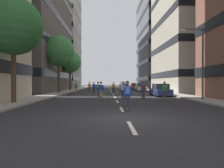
{
  "coord_description": "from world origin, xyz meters",
  "views": [
    {
      "loc": [
        -0.93,
        -9.43,
        1.69
      ],
      "look_at": [
        0.0,
        25.35,
        1.39
      ],
      "focal_mm": 31.94,
      "sensor_mm": 36.0,
      "label": 1
    }
  ],
  "objects_px": {
    "skater_10": "(121,86)",
    "parked_car_mid": "(135,86)",
    "parked_car_near": "(160,90)",
    "parked_car_far": "(141,87)",
    "street_tree_near": "(70,62)",
    "skater_6": "(101,89)",
    "skater_3": "(76,87)",
    "street_tree_mid": "(59,51)",
    "skater_5": "(127,87)",
    "streetlamp_right": "(199,55)",
    "skater_12": "(127,93)",
    "skater_9": "(94,87)",
    "skater_2": "(124,86)",
    "skater_8": "(114,87)",
    "skater_1": "(123,89)",
    "street_tree_far": "(13,26)",
    "skater_0": "(89,86)",
    "skater_13": "(165,90)",
    "skater_7": "(98,88)",
    "skater_4": "(143,89)"
  },
  "relations": [
    {
      "from": "skater_0",
      "to": "skater_6",
      "type": "height_order",
      "value": "same"
    },
    {
      "from": "parked_car_far",
      "to": "skater_4",
      "type": "xyz_separation_m",
      "value": [
        -2.85,
        -18.14,
        0.32
      ]
    },
    {
      "from": "parked_car_near",
      "to": "skater_6",
      "type": "relative_size",
      "value": 2.47
    },
    {
      "from": "skater_13",
      "to": "street_tree_far",
      "type": "bearing_deg",
      "value": -169.06
    },
    {
      "from": "skater_10",
      "to": "parked_car_far",
      "type": "bearing_deg",
      "value": 43.09
    },
    {
      "from": "skater_4",
      "to": "skater_7",
      "type": "xyz_separation_m",
      "value": [
        -4.69,
        2.52,
        0.0
      ]
    },
    {
      "from": "parked_car_mid",
      "to": "skater_0",
      "type": "relative_size",
      "value": 2.47
    },
    {
      "from": "parked_car_far",
      "to": "streetlamp_right",
      "type": "height_order",
      "value": "streetlamp_right"
    },
    {
      "from": "street_tree_mid",
      "to": "skater_2",
      "type": "xyz_separation_m",
      "value": [
        10.62,
        8.6,
        -5.4
      ]
    },
    {
      "from": "parked_car_far",
      "to": "skater_12",
      "type": "xyz_separation_m",
      "value": [
        -5.29,
        -26.06,
        0.32
      ]
    },
    {
      "from": "streetlamp_right",
      "to": "skater_4",
      "type": "bearing_deg",
      "value": 155.63
    },
    {
      "from": "skater_12",
      "to": "parked_car_near",
      "type": "bearing_deg",
      "value": 66.26
    },
    {
      "from": "street_tree_near",
      "to": "street_tree_mid",
      "type": "bearing_deg",
      "value": -90.0
    },
    {
      "from": "skater_2",
      "to": "parked_car_near",
      "type": "bearing_deg",
      "value": -77.87
    },
    {
      "from": "street_tree_near",
      "to": "skater_9",
      "type": "distance_m",
      "value": 10.06
    },
    {
      "from": "street_tree_near",
      "to": "skater_1",
      "type": "distance_m",
      "value": 21.37
    },
    {
      "from": "parked_car_near",
      "to": "street_tree_mid",
      "type": "relative_size",
      "value": 0.51
    },
    {
      "from": "street_tree_near",
      "to": "skater_6",
      "type": "height_order",
      "value": "street_tree_near"
    },
    {
      "from": "streetlamp_right",
      "to": "skater_8",
      "type": "height_order",
      "value": "streetlamp_right"
    },
    {
      "from": "skater_8",
      "to": "skater_10",
      "type": "height_order",
      "value": "same"
    },
    {
      "from": "street_tree_mid",
      "to": "skater_9",
      "type": "relative_size",
      "value": 4.81
    },
    {
      "from": "street_tree_far",
      "to": "skater_2",
      "type": "height_order",
      "value": "street_tree_far"
    },
    {
      "from": "street_tree_far",
      "to": "parked_car_near",
      "type": "bearing_deg",
      "value": 32.33
    },
    {
      "from": "parked_car_near",
      "to": "street_tree_near",
      "type": "height_order",
      "value": "street_tree_near"
    },
    {
      "from": "skater_6",
      "to": "skater_7",
      "type": "height_order",
      "value": "same"
    },
    {
      "from": "streetlamp_right",
      "to": "skater_6",
      "type": "relative_size",
      "value": 3.65
    },
    {
      "from": "streetlamp_right",
      "to": "skater_12",
      "type": "distance_m",
      "value": 9.71
    },
    {
      "from": "skater_6",
      "to": "skater_2",
      "type": "bearing_deg",
      "value": 78.02
    },
    {
      "from": "skater_3",
      "to": "skater_13",
      "type": "distance_m",
      "value": 16.44
    },
    {
      "from": "street_tree_mid",
      "to": "skater_3",
      "type": "relative_size",
      "value": 4.81
    },
    {
      "from": "skater_7",
      "to": "skater_12",
      "type": "xyz_separation_m",
      "value": [
        2.25,
        -10.44,
        0.0
      ]
    },
    {
      "from": "skater_10",
      "to": "parked_car_mid",
      "type": "bearing_deg",
      "value": 71.48
    },
    {
      "from": "street_tree_far",
      "to": "skater_13",
      "type": "bearing_deg",
      "value": 10.94
    },
    {
      "from": "street_tree_near",
      "to": "skater_12",
      "type": "distance_m",
      "value": 28.55
    },
    {
      "from": "skater_9",
      "to": "skater_10",
      "type": "distance_m",
      "value": 5.21
    },
    {
      "from": "skater_0",
      "to": "skater_13",
      "type": "height_order",
      "value": "same"
    },
    {
      "from": "skater_7",
      "to": "parked_car_far",
      "type": "bearing_deg",
      "value": 64.22
    },
    {
      "from": "parked_car_far",
      "to": "skater_13",
      "type": "xyz_separation_m",
      "value": [
        -1.32,
        -20.31,
        0.32
      ]
    },
    {
      "from": "skater_2",
      "to": "skater_4",
      "type": "relative_size",
      "value": 1.0
    },
    {
      "from": "skater_4",
      "to": "skater_5",
      "type": "height_order",
      "value": "same"
    },
    {
      "from": "parked_car_near",
      "to": "parked_car_far",
      "type": "bearing_deg",
      "value": 90.0
    },
    {
      "from": "street_tree_near",
      "to": "skater_13",
      "type": "relative_size",
      "value": 4.34
    },
    {
      "from": "skater_7",
      "to": "streetlamp_right",
      "type": "bearing_deg",
      "value": -26.33
    },
    {
      "from": "street_tree_mid",
      "to": "skater_5",
      "type": "distance_m",
      "value": 11.65
    },
    {
      "from": "skater_2",
      "to": "skater_3",
      "type": "distance_m",
      "value": 11.23
    },
    {
      "from": "skater_3",
      "to": "skater_10",
      "type": "xyz_separation_m",
      "value": [
        7.23,
        3.43,
        -0.03
      ]
    },
    {
      "from": "skater_3",
      "to": "skater_8",
      "type": "xyz_separation_m",
      "value": [
        5.81,
        -0.54,
        0.0
      ]
    },
    {
      "from": "skater_0",
      "to": "skater_13",
      "type": "distance_m",
      "value": 20.07
    },
    {
      "from": "parked_car_mid",
      "to": "skater_3",
      "type": "distance_m",
      "value": 19.33
    },
    {
      "from": "skater_1",
      "to": "skater_8",
      "type": "distance_m",
      "value": 10.3
    }
  ]
}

